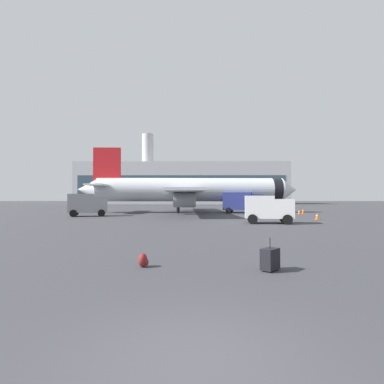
{
  "coord_description": "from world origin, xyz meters",
  "views": [
    {
      "loc": [
        0.01,
        -4.48,
        2.43
      ],
      "look_at": [
        -0.27,
        26.78,
        3.0
      ],
      "focal_mm": 28.29,
      "sensor_mm": 36.0,
      "label": 1
    }
  ],
  "objects_px": {
    "safety_cone_mid": "(299,212)",
    "traveller_backpack": "(143,260)",
    "fuel_truck": "(242,202)",
    "safety_cone_near": "(317,216)",
    "service_truck": "(88,204)",
    "airplane_at_gate": "(189,190)",
    "safety_cone_far": "(303,211)",
    "rolling_suitcase": "(270,259)",
    "cargo_van": "(268,208)"
  },
  "relations": [
    {
      "from": "safety_cone_far",
      "to": "rolling_suitcase",
      "type": "bearing_deg",
      "value": -111.23
    },
    {
      "from": "fuel_truck",
      "to": "rolling_suitcase",
      "type": "height_order",
      "value": "fuel_truck"
    },
    {
      "from": "airplane_at_gate",
      "to": "traveller_backpack",
      "type": "height_order",
      "value": "airplane_at_gate"
    },
    {
      "from": "fuel_truck",
      "to": "safety_cone_far",
      "type": "distance_m",
      "value": 9.05
    },
    {
      "from": "service_truck",
      "to": "safety_cone_near",
      "type": "xyz_separation_m",
      "value": [
        27.37,
        -5.6,
        -1.23
      ]
    },
    {
      "from": "traveller_backpack",
      "to": "safety_cone_mid",
      "type": "bearing_deg",
      "value": 63.08
    },
    {
      "from": "safety_cone_mid",
      "to": "traveller_backpack",
      "type": "xyz_separation_m",
      "value": [
        -16.96,
        -33.4,
        -0.11
      ]
    },
    {
      "from": "service_truck",
      "to": "fuel_truck",
      "type": "distance_m",
      "value": 22.72
    },
    {
      "from": "rolling_suitcase",
      "to": "traveller_backpack",
      "type": "relative_size",
      "value": 2.29
    },
    {
      "from": "rolling_suitcase",
      "to": "traveller_backpack",
      "type": "xyz_separation_m",
      "value": [
        -4.3,
        0.5,
        -0.16
      ]
    },
    {
      "from": "fuel_truck",
      "to": "safety_cone_near",
      "type": "relative_size",
      "value": 8.38
    },
    {
      "from": "fuel_truck",
      "to": "service_truck",
      "type": "bearing_deg",
      "value": -159.61
    },
    {
      "from": "safety_cone_near",
      "to": "safety_cone_mid",
      "type": "distance_m",
      "value": 10.71
    },
    {
      "from": "fuel_truck",
      "to": "safety_cone_mid",
      "type": "xyz_separation_m",
      "value": [
        7.75,
        -2.93,
        -1.43
      ]
    },
    {
      "from": "airplane_at_gate",
      "to": "fuel_truck",
      "type": "distance_m",
      "value": 8.83
    },
    {
      "from": "cargo_van",
      "to": "safety_cone_far",
      "type": "bearing_deg",
      "value": 61.17
    },
    {
      "from": "fuel_truck",
      "to": "cargo_van",
      "type": "height_order",
      "value": "fuel_truck"
    },
    {
      "from": "service_truck",
      "to": "traveller_backpack",
      "type": "height_order",
      "value": "service_truck"
    },
    {
      "from": "safety_cone_mid",
      "to": "cargo_van",
      "type": "bearing_deg",
      "value": -118.04
    },
    {
      "from": "service_truck",
      "to": "traveller_backpack",
      "type": "distance_m",
      "value": 30.91
    },
    {
      "from": "service_truck",
      "to": "safety_cone_far",
      "type": "relative_size",
      "value": 6.29
    },
    {
      "from": "airplane_at_gate",
      "to": "traveller_backpack",
      "type": "bearing_deg",
      "value": -91.3
    },
    {
      "from": "airplane_at_gate",
      "to": "safety_cone_near",
      "type": "height_order",
      "value": "airplane_at_gate"
    },
    {
      "from": "service_truck",
      "to": "rolling_suitcase",
      "type": "relative_size",
      "value": 4.75
    },
    {
      "from": "safety_cone_mid",
      "to": "rolling_suitcase",
      "type": "bearing_deg",
      "value": -110.48
    },
    {
      "from": "service_truck",
      "to": "fuel_truck",
      "type": "height_order",
      "value": "fuel_truck"
    },
    {
      "from": "safety_cone_mid",
      "to": "airplane_at_gate",
      "type": "bearing_deg",
      "value": 162.34
    },
    {
      "from": "rolling_suitcase",
      "to": "traveller_backpack",
      "type": "bearing_deg",
      "value": 173.43
    },
    {
      "from": "safety_cone_near",
      "to": "rolling_suitcase",
      "type": "xyz_separation_m",
      "value": [
        -10.99,
        -23.32,
        0.01
      ]
    },
    {
      "from": "safety_cone_far",
      "to": "service_truck",
      "type": "bearing_deg",
      "value": -167.93
    },
    {
      "from": "cargo_van",
      "to": "safety_cone_far",
      "type": "relative_size",
      "value": 5.59
    },
    {
      "from": "safety_cone_far",
      "to": "rolling_suitcase",
      "type": "xyz_separation_m",
      "value": [
        -13.73,
        -35.35,
        -0.02
      ]
    },
    {
      "from": "airplane_at_gate",
      "to": "safety_cone_far",
      "type": "height_order",
      "value": "airplane_at_gate"
    },
    {
      "from": "service_truck",
      "to": "rolling_suitcase",
      "type": "distance_m",
      "value": 33.25
    },
    {
      "from": "safety_cone_mid",
      "to": "safety_cone_far",
      "type": "height_order",
      "value": "safety_cone_far"
    },
    {
      "from": "fuel_truck",
      "to": "cargo_van",
      "type": "relative_size",
      "value": 1.38
    },
    {
      "from": "safety_cone_mid",
      "to": "rolling_suitcase",
      "type": "distance_m",
      "value": 36.18
    },
    {
      "from": "cargo_van",
      "to": "safety_cone_near",
      "type": "height_order",
      "value": "cargo_van"
    },
    {
      "from": "safety_cone_far",
      "to": "cargo_van",
      "type": "bearing_deg",
      "value": -118.83
    },
    {
      "from": "safety_cone_far",
      "to": "fuel_truck",
      "type": "bearing_deg",
      "value": 170.52
    },
    {
      "from": "rolling_suitcase",
      "to": "traveller_backpack",
      "type": "distance_m",
      "value": 4.34
    },
    {
      "from": "fuel_truck",
      "to": "safety_cone_mid",
      "type": "height_order",
      "value": "fuel_truck"
    },
    {
      "from": "cargo_van",
      "to": "safety_cone_near",
      "type": "bearing_deg",
      "value": 36.83
    },
    {
      "from": "airplane_at_gate",
      "to": "safety_cone_mid",
      "type": "relative_size",
      "value": 51.74
    },
    {
      "from": "service_truck",
      "to": "safety_cone_far",
      "type": "xyz_separation_m",
      "value": [
        30.12,
        6.44,
        -1.2
      ]
    },
    {
      "from": "airplane_at_gate",
      "to": "safety_cone_near",
      "type": "bearing_deg",
      "value": -47.44
    },
    {
      "from": "fuel_truck",
      "to": "safety_cone_near",
      "type": "xyz_separation_m",
      "value": [
        6.07,
        -13.51,
        -1.39
      ]
    },
    {
      "from": "safety_cone_mid",
      "to": "safety_cone_far",
      "type": "bearing_deg",
      "value": 53.56
    },
    {
      "from": "fuel_truck",
      "to": "rolling_suitcase",
      "type": "bearing_deg",
      "value": -97.6
    },
    {
      "from": "safety_cone_far",
      "to": "safety_cone_mid",
      "type": "bearing_deg",
      "value": -126.44
    }
  ]
}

